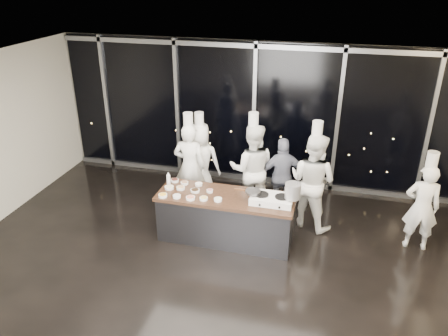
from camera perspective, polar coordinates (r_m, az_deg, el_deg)
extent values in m
plane|color=black|center=(7.54, -1.50, -12.86)|extent=(9.00, 9.00, 0.00)
cube|color=beige|center=(9.83, 4.07, 7.07)|extent=(9.00, 0.02, 3.20)
cube|color=beige|center=(6.11, -1.84, 11.49)|extent=(9.00, 7.00, 0.02)
cube|color=black|center=(9.78, 4.00, 6.96)|extent=(8.90, 0.04, 3.18)
cube|color=gray|center=(9.37, 4.23, 15.61)|extent=(8.90, 0.08, 0.10)
cube|color=gray|center=(10.32, 3.70, -1.32)|extent=(8.90, 0.08, 0.10)
cube|color=gray|center=(10.95, -15.07, 8.15)|extent=(0.08, 0.08, 3.20)
cube|color=gray|center=(10.20, -6.11, 7.65)|extent=(0.08, 0.08, 3.20)
cube|color=gray|center=(9.73, 3.95, 6.87)|extent=(0.08, 0.08, 3.20)
cube|color=gray|center=(9.58, 14.62, 5.81)|extent=(0.08, 0.08, 3.20)
cube|color=gray|center=(9.77, 25.20, 4.56)|extent=(0.08, 0.08, 3.20)
cube|color=#38383D|center=(8.01, 0.25, -6.65)|extent=(2.40, 0.80, 0.84)
cube|color=#482A1E|center=(7.79, 0.26, -3.84)|extent=(2.46, 0.86, 0.06)
cube|color=white|center=(7.58, 6.23, -4.07)|extent=(0.72, 0.45, 0.12)
cylinder|color=black|center=(7.57, 4.93, -3.45)|extent=(0.24, 0.24, 0.02)
cylinder|color=black|center=(7.53, 7.59, -3.76)|extent=(0.24, 0.24, 0.02)
cylinder|color=black|center=(7.41, 4.68, -4.84)|extent=(0.04, 0.02, 0.04)
cylinder|color=black|center=(7.37, 7.23, -5.14)|extent=(0.04, 0.02, 0.04)
cylinder|color=slate|center=(7.58, 3.81, -3.10)|extent=(0.27, 0.27, 0.04)
cube|color=#4C2B14|center=(7.61, 2.09, -2.83)|extent=(0.20, 0.03, 0.02)
cylinder|color=silver|center=(7.44, 8.97, -2.96)|extent=(0.27, 0.27, 0.27)
cylinder|color=white|center=(7.81, -7.99, -3.58)|extent=(0.16, 0.16, 0.04)
cylinder|color=yellow|center=(7.80, -8.00, -3.47)|extent=(0.13, 0.13, 0.01)
cylinder|color=white|center=(8.06, -7.17, -2.56)|extent=(0.17, 0.17, 0.04)
cylinder|color=beige|center=(8.05, -7.18, -2.45)|extent=(0.14, 0.14, 0.01)
cylinder|color=white|center=(8.31, -6.44, -1.63)|extent=(0.15, 0.15, 0.04)
cylinder|color=#391711|center=(8.30, -6.45, -1.53)|extent=(0.12, 0.12, 0.01)
cylinder|color=white|center=(7.75, -6.19, -3.70)|extent=(0.14, 0.14, 0.04)
cylinder|color=beige|center=(7.74, -6.19, -3.59)|extent=(0.12, 0.12, 0.01)
cylinder|color=white|center=(8.02, -5.68, -2.61)|extent=(0.16, 0.16, 0.04)
cylinder|color=tan|center=(8.02, -5.69, -2.50)|extent=(0.13, 0.13, 0.01)
cylinder|color=white|center=(8.19, -5.18, -1.97)|extent=(0.14, 0.14, 0.04)
cylinder|color=#906448|center=(8.19, -5.19, -1.86)|extent=(0.12, 0.12, 0.01)
cylinder|color=white|center=(7.67, -4.39, -3.94)|extent=(0.16, 0.16, 0.04)
cylinder|color=#CE7155|center=(7.66, -4.39, -3.83)|extent=(0.13, 0.13, 0.01)
cylinder|color=white|center=(7.91, -3.80, -2.98)|extent=(0.16, 0.16, 0.04)
cylinder|color=black|center=(7.90, -3.80, -2.88)|extent=(0.13, 0.13, 0.01)
cylinder|color=white|center=(8.13, -3.32, -2.14)|extent=(0.14, 0.14, 0.04)
cylinder|color=white|center=(8.12, -3.32, -2.04)|extent=(0.11, 0.11, 0.01)
cylinder|color=white|center=(7.64, -2.67, -4.01)|extent=(0.14, 0.14, 0.04)
cylinder|color=tan|center=(7.63, -2.67, -3.90)|extent=(0.12, 0.12, 0.01)
cylinder|color=white|center=(7.89, -1.87, -3.01)|extent=(0.12, 0.12, 0.04)
cylinder|color=#AA6561|center=(7.88, -1.88, -2.90)|extent=(0.09, 0.09, 0.01)
cylinder|color=white|center=(7.60, -0.79, -4.14)|extent=(0.14, 0.14, 0.04)
cylinder|color=beige|center=(7.60, -0.79, -4.03)|extent=(0.12, 0.12, 0.01)
cylinder|color=white|center=(8.17, -7.25, -1.56)|extent=(0.07, 0.07, 0.20)
cone|color=white|center=(8.11, -7.30, -0.73)|extent=(0.06, 0.06, 0.07)
imported|color=white|center=(8.89, -4.48, 0.20)|extent=(0.67, 0.45, 1.81)
cylinder|color=white|center=(8.51, -4.71, 6.35)|extent=(0.20, 0.20, 0.26)
imported|color=white|center=(9.16, -3.13, 0.73)|extent=(0.89, 0.63, 1.73)
cylinder|color=white|center=(8.80, -3.27, 6.45)|extent=(0.21, 0.21, 0.26)
imported|color=white|center=(8.68, 3.68, -0.14)|extent=(1.01, 0.85, 1.88)
cylinder|color=white|center=(8.29, 3.88, 6.38)|extent=(0.22, 0.22, 0.26)
imported|color=#141B38|center=(8.75, 7.64, -1.10)|extent=(1.02, 0.66, 1.61)
imported|color=white|center=(8.35, 11.47, -1.66)|extent=(1.14, 1.04, 1.90)
cylinder|color=white|center=(7.94, 12.11, 5.11)|extent=(0.25, 0.25, 0.26)
imported|color=white|center=(8.33, 24.41, -4.70)|extent=(0.59, 0.39, 1.62)
cylinder|color=white|center=(7.96, 25.56, 1.03)|extent=(0.19, 0.19, 0.26)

